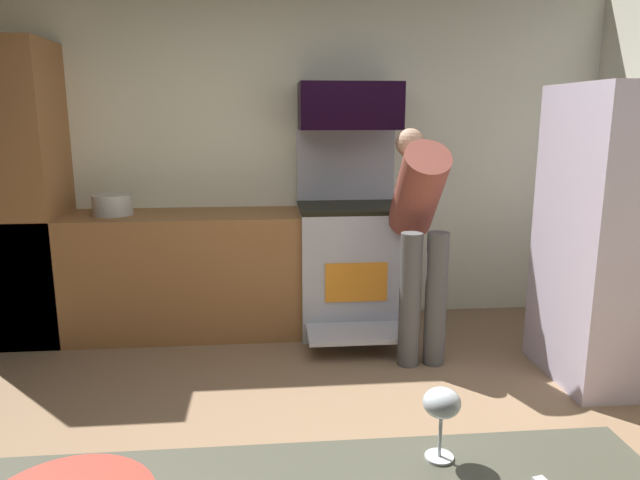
{
  "coord_description": "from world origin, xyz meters",
  "views": [
    {
      "loc": [
        -0.16,
        -2.25,
        1.6
      ],
      "look_at": [
        0.08,
        0.3,
        1.05
      ],
      "focal_mm": 32.59,
      "sensor_mm": 36.0,
      "label": 1
    }
  ],
  "objects_px": {
    "refrigerator": "(633,236)",
    "microwave": "(350,106)",
    "wine_glass_near": "(442,406)",
    "oven_range": "(350,263)",
    "person_cook": "(419,224)",
    "stock_pot": "(113,205)"
  },
  "relations": [
    {
      "from": "wine_glass_near",
      "to": "stock_pot",
      "type": "relative_size",
      "value": 0.56
    },
    {
      "from": "refrigerator",
      "to": "microwave",
      "type": "bearing_deg",
      "value": 145.03
    },
    {
      "from": "oven_range",
      "to": "stock_pot",
      "type": "height_order",
      "value": "oven_range"
    },
    {
      "from": "refrigerator",
      "to": "person_cook",
      "type": "bearing_deg",
      "value": 160.15
    },
    {
      "from": "oven_range",
      "to": "microwave",
      "type": "xyz_separation_m",
      "value": [
        0.0,
        0.09,
        1.16
      ]
    },
    {
      "from": "person_cook",
      "to": "oven_range",
      "type": "bearing_deg",
      "value": 123.09
    },
    {
      "from": "refrigerator",
      "to": "wine_glass_near",
      "type": "distance_m",
      "value": 2.83
    },
    {
      "from": "oven_range",
      "to": "refrigerator",
      "type": "bearing_deg",
      "value": -32.58
    },
    {
      "from": "person_cook",
      "to": "stock_pot",
      "type": "height_order",
      "value": "person_cook"
    },
    {
      "from": "stock_pot",
      "to": "microwave",
      "type": "bearing_deg",
      "value": 2.67
    },
    {
      "from": "microwave",
      "to": "wine_glass_near",
      "type": "height_order",
      "value": "microwave"
    },
    {
      "from": "person_cook",
      "to": "stock_pot",
      "type": "relative_size",
      "value": 5.41
    },
    {
      "from": "oven_range",
      "to": "stock_pot",
      "type": "distance_m",
      "value": 1.78
    },
    {
      "from": "wine_glass_near",
      "to": "microwave",
      "type": "bearing_deg",
      "value": 85.25
    },
    {
      "from": "microwave",
      "to": "person_cook",
      "type": "distance_m",
      "value": 1.07
    },
    {
      "from": "oven_range",
      "to": "person_cook",
      "type": "relative_size",
      "value": 0.99
    },
    {
      "from": "person_cook",
      "to": "wine_glass_near",
      "type": "height_order",
      "value": "person_cook"
    },
    {
      "from": "microwave",
      "to": "person_cook",
      "type": "relative_size",
      "value": 0.49
    },
    {
      "from": "oven_range",
      "to": "stock_pot",
      "type": "relative_size",
      "value": 5.35
    },
    {
      "from": "oven_range",
      "to": "stock_pot",
      "type": "xyz_separation_m",
      "value": [
        -1.72,
        0.01,
        0.47
      ]
    },
    {
      "from": "wine_glass_near",
      "to": "oven_range",
      "type": "bearing_deg",
      "value": 85.11
    },
    {
      "from": "person_cook",
      "to": "wine_glass_near",
      "type": "distance_m",
      "value": 2.66
    }
  ]
}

